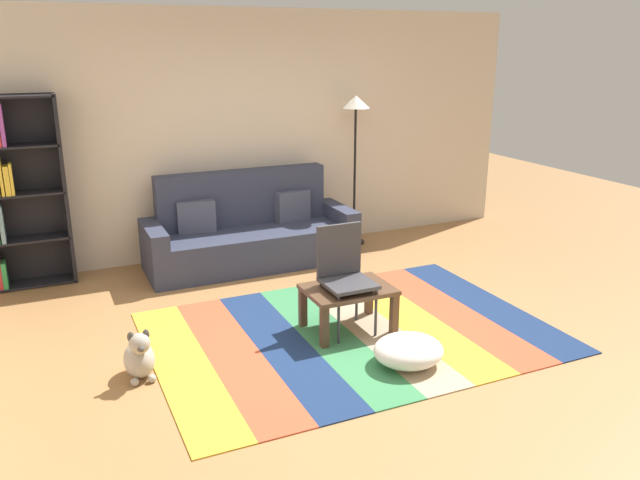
{
  "coord_description": "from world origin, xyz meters",
  "views": [
    {
      "loc": [
        -2.23,
        -4.34,
        2.33
      ],
      "look_at": [
        0.01,
        0.58,
        0.65
      ],
      "focal_mm": 35.63,
      "sensor_mm": 36.0,
      "label": 1
    }
  ],
  "objects_px": {
    "couch": "(250,234)",
    "folding_chair": "(344,269)",
    "tv_remote": "(342,290)",
    "bookshelf": "(3,193)",
    "standing_lamp": "(356,121)",
    "dog": "(139,357)",
    "pouf": "(408,351)",
    "coffee_table": "(348,295)"
  },
  "relations": [
    {
      "from": "couch",
      "to": "dog",
      "type": "height_order",
      "value": "couch"
    },
    {
      "from": "couch",
      "to": "standing_lamp",
      "type": "bearing_deg",
      "value": 7.83
    },
    {
      "from": "couch",
      "to": "standing_lamp",
      "type": "distance_m",
      "value": 1.8
    },
    {
      "from": "couch",
      "to": "coffee_table",
      "type": "height_order",
      "value": "couch"
    },
    {
      "from": "bookshelf",
      "to": "folding_chair",
      "type": "height_order",
      "value": "bookshelf"
    },
    {
      "from": "pouf",
      "to": "bookshelf",
      "type": "bearing_deg",
      "value": 131.93
    },
    {
      "from": "couch",
      "to": "folding_chair",
      "type": "distance_m",
      "value": 1.96
    },
    {
      "from": "standing_lamp",
      "to": "tv_remote",
      "type": "xyz_separation_m",
      "value": [
        -1.26,
        -2.22,
        -1.07
      ]
    },
    {
      "from": "pouf",
      "to": "tv_remote",
      "type": "bearing_deg",
      "value": 107.42
    },
    {
      "from": "tv_remote",
      "to": "dog",
      "type": "bearing_deg",
      "value": -154.39
    },
    {
      "from": "dog",
      "to": "tv_remote",
      "type": "relative_size",
      "value": 2.65
    },
    {
      "from": "pouf",
      "to": "dog",
      "type": "height_order",
      "value": "dog"
    },
    {
      "from": "pouf",
      "to": "couch",
      "type": "bearing_deg",
      "value": 97.18
    },
    {
      "from": "folding_chair",
      "to": "bookshelf",
      "type": "bearing_deg",
      "value": 175.45
    },
    {
      "from": "coffee_table",
      "to": "tv_remote",
      "type": "relative_size",
      "value": 4.8
    },
    {
      "from": "bookshelf",
      "to": "dog",
      "type": "xyz_separation_m",
      "value": [
        0.82,
        -2.35,
        -0.8
      ]
    },
    {
      "from": "dog",
      "to": "pouf",
      "type": "bearing_deg",
      "value": -19.17
    },
    {
      "from": "bookshelf",
      "to": "standing_lamp",
      "type": "height_order",
      "value": "bookshelf"
    },
    {
      "from": "bookshelf",
      "to": "dog",
      "type": "relative_size",
      "value": 4.72
    },
    {
      "from": "pouf",
      "to": "dog",
      "type": "xyz_separation_m",
      "value": [
        -1.87,
        0.65,
        0.04
      ]
    },
    {
      "from": "pouf",
      "to": "tv_remote",
      "type": "relative_size",
      "value": 3.59
    },
    {
      "from": "couch",
      "to": "bookshelf",
      "type": "height_order",
      "value": "bookshelf"
    },
    {
      "from": "pouf",
      "to": "folding_chair",
      "type": "distance_m",
      "value": 0.9
    },
    {
      "from": "tv_remote",
      "to": "folding_chair",
      "type": "bearing_deg",
      "value": 83.0
    },
    {
      "from": "coffee_table",
      "to": "tv_remote",
      "type": "height_order",
      "value": "tv_remote"
    },
    {
      "from": "pouf",
      "to": "tv_remote",
      "type": "xyz_separation_m",
      "value": [
        -0.22,
        0.69,
        0.28
      ]
    },
    {
      "from": "bookshelf",
      "to": "pouf",
      "type": "bearing_deg",
      "value": -48.07
    },
    {
      "from": "standing_lamp",
      "to": "bookshelf",
      "type": "bearing_deg",
      "value": 178.59
    },
    {
      "from": "bookshelf",
      "to": "coffee_table",
      "type": "distance_m",
      "value": 3.48
    },
    {
      "from": "bookshelf",
      "to": "standing_lamp",
      "type": "distance_m",
      "value": 3.77
    },
    {
      "from": "coffee_table",
      "to": "dog",
      "type": "xyz_separation_m",
      "value": [
        -1.73,
        -0.08,
        -0.16
      ]
    },
    {
      "from": "dog",
      "to": "standing_lamp",
      "type": "xyz_separation_m",
      "value": [
        2.91,
        2.26,
        1.31
      ]
    },
    {
      "from": "pouf",
      "to": "folding_chair",
      "type": "height_order",
      "value": "folding_chair"
    },
    {
      "from": "tv_remote",
      "to": "couch",
      "type": "bearing_deg",
      "value": 117.9
    },
    {
      "from": "coffee_table",
      "to": "dog",
      "type": "bearing_deg",
      "value": -177.2
    },
    {
      "from": "bookshelf",
      "to": "tv_remote",
      "type": "distance_m",
      "value": 3.44
    },
    {
      "from": "bookshelf",
      "to": "tv_remote",
      "type": "height_order",
      "value": "bookshelf"
    },
    {
      "from": "dog",
      "to": "folding_chair",
      "type": "bearing_deg",
      "value": 4.37
    },
    {
      "from": "bookshelf",
      "to": "dog",
      "type": "height_order",
      "value": "bookshelf"
    },
    {
      "from": "couch",
      "to": "pouf",
      "type": "relative_size",
      "value": 4.2
    },
    {
      "from": "standing_lamp",
      "to": "folding_chair",
      "type": "xyz_separation_m",
      "value": [
        -1.2,
        -2.13,
        -0.93
      ]
    },
    {
      "from": "couch",
      "to": "standing_lamp",
      "type": "height_order",
      "value": "standing_lamp"
    }
  ]
}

